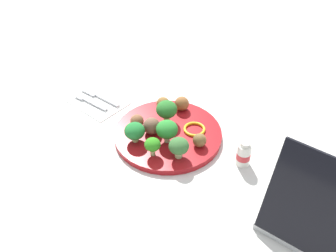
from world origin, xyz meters
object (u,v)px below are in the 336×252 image
meatball_center (200,140)px  meatball_front_left (137,121)px  plate (168,134)px  broccoli_floret_near_rim (135,131)px  pepper_ring_front_left (194,129)px  broccoli_floret_back_right (179,146)px  meatball_front_right (163,104)px  yogurt_bottle (244,154)px  broccoli_floret_back_left (167,130)px  fork (90,101)px  knife (99,96)px  meatball_mid_right (182,104)px  napkin (96,101)px  meatball_mid_left (152,126)px  broccoli_floret_far_rim (167,110)px  broccoli_floret_mid_right (152,145)px

meatball_center → meatball_front_left: bearing=14.5°
plate → broccoli_floret_near_rim: (0.04, 0.08, 0.04)m
meatball_front_left → pepper_ring_front_left: meatball_front_left is taller
broccoli_floret_back_right → meatball_front_right: 0.19m
yogurt_bottle → broccoli_floret_back_left: bearing=20.6°
meatball_center → meatball_front_right: meatball_front_right is taller
fork → knife: (-0.00, -0.04, -0.00)m
broccoli_floret_back_right → meatball_mid_right: bearing=-54.1°
broccoli_floret_back_left → meatball_center: size_ratio=1.76×
broccoli_floret_back_left → yogurt_bottle: bearing=-159.4°
broccoli_floret_back_right → meatball_front_left: 0.16m
knife → broccoli_floret_near_rim: bearing=159.7°
napkin → knife: bearing=-69.1°
broccoli_floret_back_left → meatball_front_right: broccoli_floret_back_left is taller
meatball_front_left → napkin: meatball_front_left is taller
broccoli_floret_near_rim → knife: (0.23, -0.08, -0.04)m
broccoli_floret_back_left → meatball_mid_right: size_ratio=1.53×
meatball_front_right → knife: size_ratio=0.26×
yogurt_bottle → meatball_mid_right: bearing=-14.5°
meatball_mid_left → yogurt_bottle: bearing=-163.9°
fork → broccoli_floret_back_left: bearing=-179.7°
meatball_mid_left → meatball_center: bearing=-162.9°
meatball_front_right → pepper_ring_front_left: 0.12m
napkin → knife: 0.02m
broccoli_floret_back_right → meatball_front_left: (0.16, -0.02, -0.02)m
meatball_front_left → meatball_mid_right: meatball_mid_right is taller
broccoli_floret_back_right → meatball_mid_left: 0.11m
broccoli_floret_near_rim → meatball_front_left: 0.06m
broccoli_floret_far_rim → napkin: size_ratio=0.36×
broccoli_floret_near_rim → yogurt_bottle: (-0.24, -0.12, -0.02)m
meatball_mid_left → napkin: bearing=-3.9°
broccoli_floret_back_right → meatball_center: 0.07m
plate → meatball_mid_right: (0.03, -0.10, 0.03)m
broccoli_floret_near_rim → meatball_center: 0.16m
broccoli_floret_far_rim → napkin: bearing=11.1°
pepper_ring_front_left → napkin: (0.31, 0.06, -0.02)m
meatball_center → meatball_mid_right: (0.13, -0.09, 0.00)m
meatball_front_left → napkin: 0.19m
plate → napkin: (0.26, 0.01, -0.01)m
plate → meatball_mid_left: (0.03, 0.03, 0.03)m
broccoli_floret_far_rim → broccoli_floret_back_left: bearing=130.4°
plate → meatball_front_left: size_ratio=7.89×
meatball_front_right → napkin: (0.19, 0.08, -0.03)m
broccoli_floret_near_rim → napkin: 0.23m
meatball_mid_left → pepper_ring_front_left: 0.11m
broccoli_floret_mid_right → yogurt_bottle: yogurt_bottle is taller
plate → meatball_mid_left: meatball_mid_left is taller
broccoli_floret_back_left → broccoli_floret_back_right: 0.06m
broccoli_floret_far_rim → fork: 0.25m
broccoli_floret_back_left → fork: bearing=0.3°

